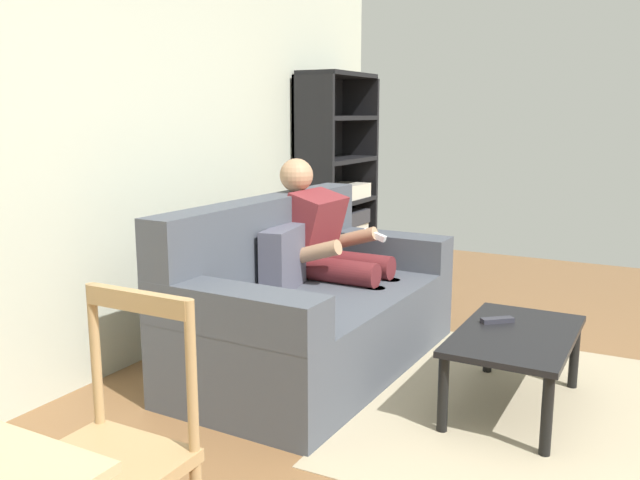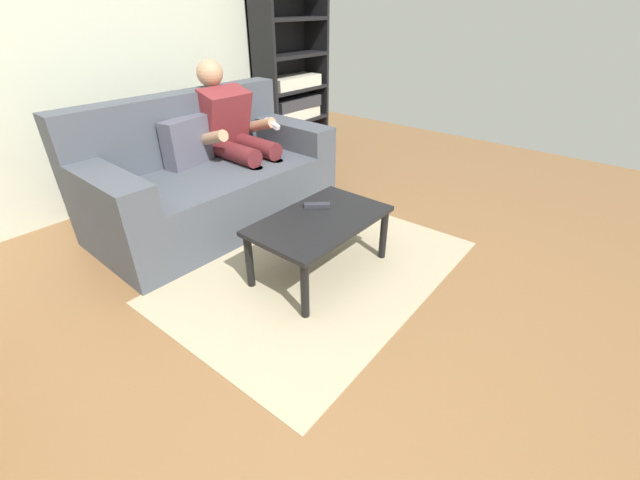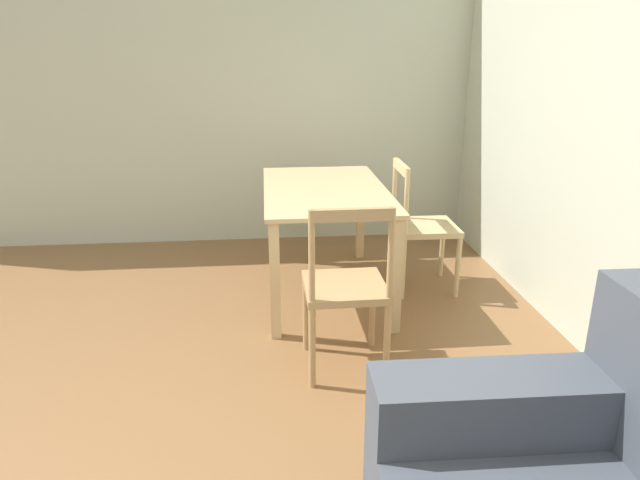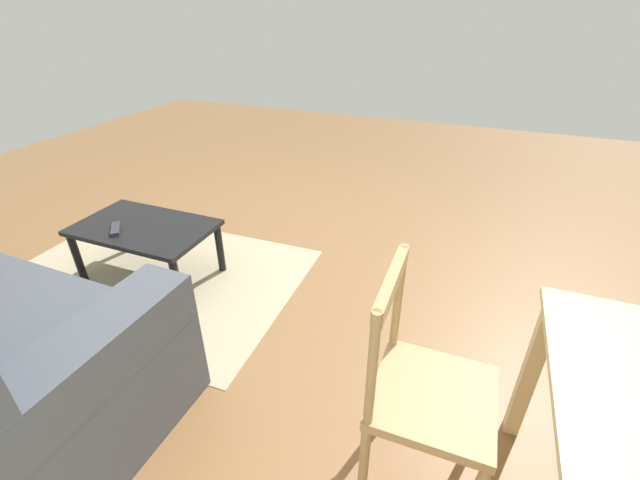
{
  "view_description": "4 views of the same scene",
  "coord_description": "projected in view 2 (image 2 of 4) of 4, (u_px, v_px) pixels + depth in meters",
  "views": [
    {
      "loc": [
        -2.39,
        -0.07,
        1.45
      ],
      "look_at": [
        0.82,
        1.67,
        0.75
      ],
      "focal_mm": 37.03,
      "sensor_mm": 36.0,
      "label": 1
    },
    {
      "loc": [
        -0.95,
        -0.88,
        1.57
      ],
      "look_at": [
        0.79,
        0.56,
        0.24
      ],
      "focal_mm": 22.72,
      "sensor_mm": 36.0,
      "label": 2
    },
    {
      "loc": [
        1.48,
        0.91,
        1.65
      ],
      "look_at": [
        -0.68,
        1.12,
        0.9
      ],
      "focal_mm": 31.64,
      "sensor_mm": 36.0,
      "label": 3
    },
    {
      "loc": [
        -1.18,
        2.37,
        1.68
      ],
      "look_at": [
        -0.68,
        1.12,
        0.9
      ],
      "focal_mm": 23.28,
      "sensor_mm": 36.0,
      "label": 4
    }
  ],
  "objects": [
    {
      "name": "wall_back",
      "position": [
        0.0,
        43.0,
        2.73
      ],
      "size": [
        6.88,
        0.12,
        2.66
      ],
      "primitive_type": "cube",
      "color": "beige",
      "rests_on": "ground_plane"
    },
    {
      "name": "person_lounging",
      "position": [
        235.0,
        135.0,
        3.35
      ],
      "size": [
        0.6,
        0.92,
        1.18
      ],
      "color": "maroon",
      "rests_on": "ground_plane"
    },
    {
      "name": "couch",
      "position": [
        209.0,
        179.0,
        3.23
      ],
      "size": [
        1.89,
        0.98,
        0.97
      ],
      "color": "#474C56",
      "rests_on": "ground_plane"
    },
    {
      "name": "tv_remote",
      "position": [
        317.0,
        205.0,
        2.67
      ],
      "size": [
        0.15,
        0.16,
        0.02
      ],
      "primitive_type": "cube",
      "rotation": [
        0.0,
        0.0,
        0.72
      ],
      "color": "#2D2D38",
      "rests_on": "coffee_table"
    },
    {
      "name": "coffee_table",
      "position": [
        320.0,
        226.0,
        2.56
      ],
      "size": [
        0.9,
        0.54,
        0.4
      ],
      "color": "black",
      "rests_on": "ground_plane"
    },
    {
      "name": "area_rug",
      "position": [
        320.0,
        270.0,
        2.73
      ],
      "size": [
        2.03,
        1.45,
        0.01
      ],
      "primitive_type": "cube",
      "rotation": [
        0.0,
        0.0,
        0.02
      ],
      "color": "tan",
      "rests_on": "ground_plane"
    },
    {
      "name": "bookshelf",
      "position": [
        291.0,
        88.0,
        4.6
      ],
      "size": [
        0.88,
        0.36,
        1.78
      ],
      "color": "black",
      "rests_on": "ground_plane"
    },
    {
      "name": "ground_plane",
      "position": [
        305.0,
        387.0,
        1.91
      ],
      "size": [
        8.88,
        8.88,
        0.0
      ],
      "primitive_type": "plane",
      "color": "brown"
    }
  ]
}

